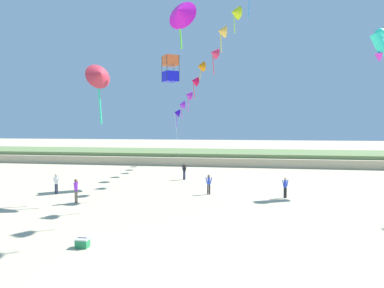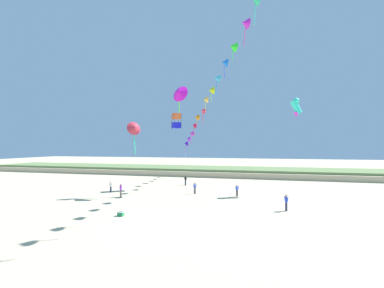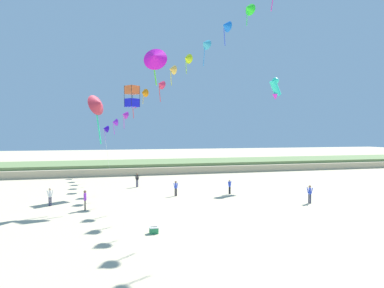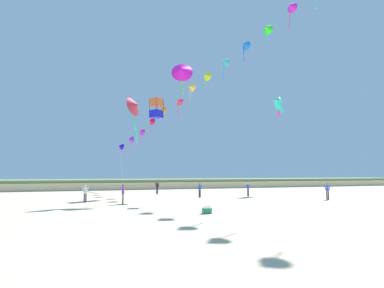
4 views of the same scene
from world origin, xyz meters
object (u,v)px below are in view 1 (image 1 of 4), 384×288
object	(u,v)px
person_far_left	(56,182)
large_kite_mid_trail	(180,13)
person_far_right	(209,183)
large_kite_high_solo	(170,69)
person_far_center	(285,186)
large_kite_low_lead	(380,44)
large_kite_outer_drift	(99,75)
beach_cooler	(82,243)
person_near_left	(76,189)
person_near_right	(184,170)

from	to	relation	value
person_far_left	large_kite_mid_trail	world-z (taller)	large_kite_mid_trail
person_far_right	large_kite_high_solo	distance (m)	11.53
person_far_center	large_kite_low_lead	bearing A→B (deg)	31.81
person_far_center	large_kite_mid_trail	size ratio (longest dim) A/B	0.38
large_kite_high_solo	large_kite_outer_drift	bearing A→B (deg)	-116.34
large_kite_high_solo	beach_cooler	size ratio (longest dim) A/B	4.15
large_kite_outer_drift	large_kite_mid_trail	bearing A→B (deg)	25.79
person_far_left	large_kite_mid_trail	size ratio (longest dim) A/B	0.40
person_near_left	person_near_right	bearing A→B (deg)	64.42
person_near_right	large_kite_low_lead	size ratio (longest dim) A/B	0.60
person_far_center	large_kite_high_solo	size ratio (longest dim) A/B	0.66
person_near_left	person_far_center	size ratio (longest dim) A/B	1.09
person_near_left	large_kite_low_lead	distance (m)	27.21
person_far_right	large_kite_low_lead	xyz separation A→B (m)	(14.00, 4.64, 11.51)
large_kite_outer_drift	beach_cooler	distance (m)	13.74
large_kite_mid_trail	large_kite_outer_drift	bearing A→B (deg)	-154.21
person_far_right	large_kite_mid_trail	bearing A→B (deg)	-171.69
large_kite_low_lead	large_kite_mid_trail	size ratio (longest dim) A/B	0.68
person_far_center	large_kite_low_lead	distance (m)	14.97
person_near_left	large_kite_outer_drift	world-z (taller)	large_kite_outer_drift
large_kite_mid_trail	beach_cooler	distance (m)	18.89
person_far_left	large_kite_low_lead	bearing A→B (deg)	14.12
person_near_right	beach_cooler	xyz separation A→B (m)	(-0.91, -19.82, -0.76)
person_far_center	large_kite_outer_drift	world-z (taller)	large_kite_outer_drift
person_near_left	person_near_right	distance (m)	12.92
person_far_center	large_kite_high_solo	bearing A→B (deg)	154.42
person_far_center	large_kite_high_solo	xyz separation A→B (m)	(-9.98, 4.78, 9.85)
person_far_left	person_near_right	bearing A→B (deg)	45.70
person_near_left	large_kite_outer_drift	distance (m)	8.42
person_near_right	large_kite_high_solo	distance (m)	10.17
person_near_right	person_far_right	xyz separation A→B (m)	(3.31, -7.03, -0.06)
person_far_right	large_kite_outer_drift	world-z (taller)	large_kite_outer_drift
person_far_left	person_far_center	bearing A→B (deg)	4.82
large_kite_low_lead	beach_cooler	distance (m)	28.03
person_near_left	person_far_center	distance (m)	15.36
person_far_right	person_far_center	distance (m)	5.89
person_near_right	person_far_center	bearing A→B (deg)	-38.95
person_far_right	large_kite_high_solo	xyz separation A→B (m)	(-4.10, 4.38, 9.85)
large_kite_mid_trail	person_far_left	bearing A→B (deg)	-170.84
person_near_left	large_kite_high_solo	xyz separation A→B (m)	(4.79, 9.00, 9.76)
large_kite_mid_trail	person_far_right	bearing A→B (deg)	8.31
person_far_right	person_far_center	bearing A→B (deg)	-3.85
large_kite_high_solo	beach_cooler	world-z (taller)	large_kite_high_solo
person_near_right	large_kite_outer_drift	size ratio (longest dim) A/B	0.36
person_near_right	large_kite_high_solo	world-z (taller)	large_kite_high_solo
person_far_left	large_kite_outer_drift	distance (m)	9.35
large_kite_mid_trail	large_kite_high_solo	xyz separation A→B (m)	(-1.88, 4.71, -3.50)
person_far_right	person_near_right	bearing A→B (deg)	115.23
person_near_left	beach_cooler	distance (m)	9.44
large_kite_low_lead	large_kite_high_solo	world-z (taller)	large_kite_low_lead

